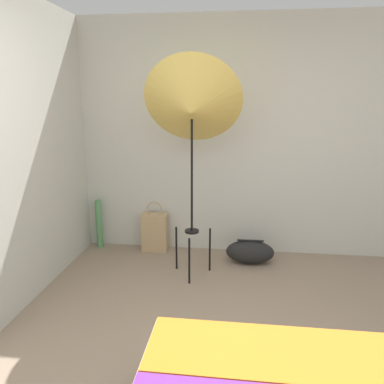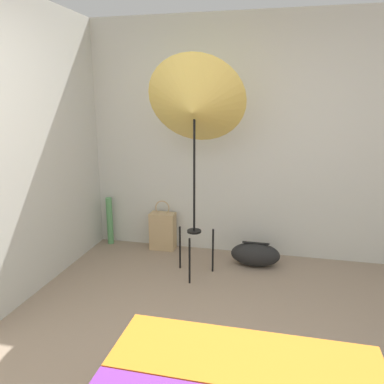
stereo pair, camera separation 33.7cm
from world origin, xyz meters
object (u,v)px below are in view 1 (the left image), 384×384
(tote_bag, at_px, (155,232))
(duffel_bag, at_px, (250,252))
(photo_umbrella, at_px, (192,107))
(paper_roll, at_px, (99,224))

(tote_bag, height_order, duffel_bag, tote_bag)
(photo_umbrella, xyz_separation_m, tote_bag, (-0.50, 0.56, -1.43))
(duffel_bag, relative_size, paper_roll, 0.89)
(photo_umbrella, xyz_separation_m, duffel_bag, (0.59, 0.34, -1.53))
(photo_umbrella, bearing_deg, paper_roll, 153.86)
(tote_bag, bearing_deg, photo_umbrella, -48.20)
(duffel_bag, bearing_deg, photo_umbrella, -150.35)
(photo_umbrella, relative_size, duffel_bag, 4.12)
(photo_umbrella, height_order, tote_bag, photo_umbrella)
(tote_bag, height_order, paper_roll, tote_bag)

